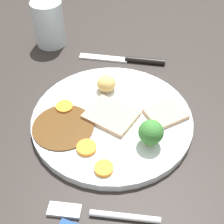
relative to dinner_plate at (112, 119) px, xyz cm
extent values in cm
cube|color=#2B2623|center=(-2.83, 1.28, -2.50)|extent=(120.00, 84.00, 3.60)
cylinder|color=white|center=(0.00, 0.00, 0.00)|extent=(27.55, 27.55, 1.40)
cylinder|color=#563819|center=(-3.48, 7.72, 0.85)|extent=(10.22, 10.22, 0.30)
cube|color=tan|center=(-0.22, 0.16, 1.10)|extent=(9.33, 10.10, 0.80)
cube|color=tan|center=(1.27, -9.08, 1.10)|extent=(7.88, 8.15, 0.80)
ellipsoid|color=#D8B260|center=(6.73, 1.84, 2.21)|extent=(4.48, 4.40, 3.02)
cylinder|color=orange|center=(-11.01, -0.08, 1.03)|extent=(2.83, 2.83, 0.67)
cylinder|color=orange|center=(0.98, 8.51, 1.02)|extent=(3.05, 3.05, 0.65)
cylinder|color=orange|center=(-7.52, 3.10, 1.02)|extent=(3.11, 3.11, 0.65)
cylinder|color=#8CB766|center=(-5.23, -6.57, 1.33)|extent=(1.44, 1.44, 1.25)
sphere|color=#387A33|center=(-5.23, -6.57, 3.33)|extent=(3.93, 3.93, 3.93)
cylinder|color=silver|center=(-17.43, -3.76, -0.25)|extent=(0.93, 9.50, 0.90)
cube|color=silver|center=(-17.41, 4.49, -0.40)|extent=(2.02, 4.51, 0.60)
cylinder|color=black|center=(17.94, -4.98, -0.10)|extent=(1.62, 8.55, 1.20)
cube|color=silver|center=(18.39, 4.01, -0.50)|extent=(2.21, 10.57, 0.40)
cylinder|color=silver|center=(23.16, 16.71, 4.28)|extent=(6.69, 6.69, 9.96)
camera|label=1|loc=(-36.81, -4.27, 38.83)|focal=49.79mm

